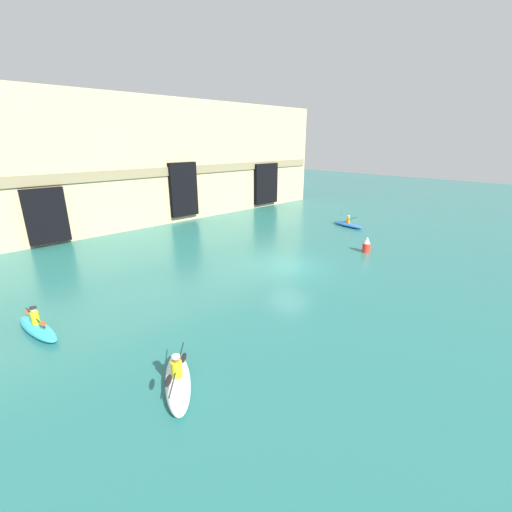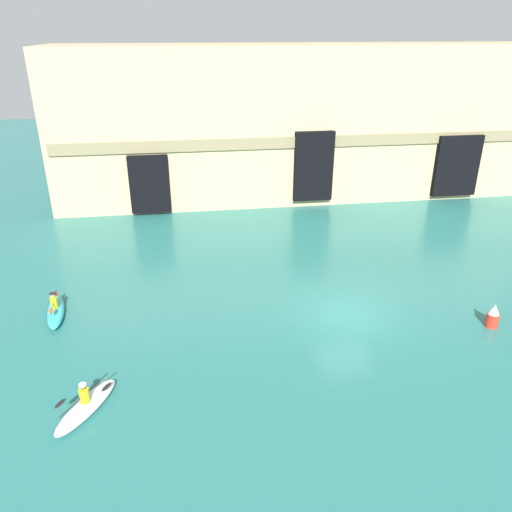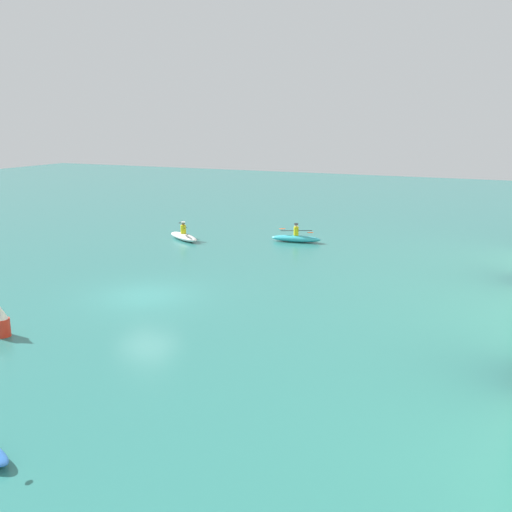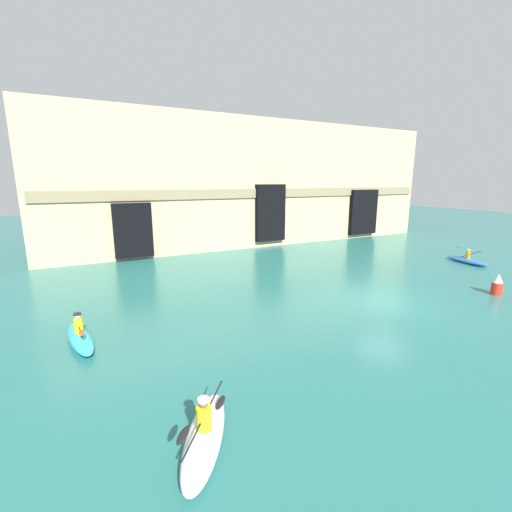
# 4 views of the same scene
# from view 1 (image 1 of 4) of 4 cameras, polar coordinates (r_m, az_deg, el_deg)

# --- Properties ---
(ground_plane) EXTENTS (120.00, 120.00, 0.00)m
(ground_plane) POSITION_cam_1_polar(r_m,az_deg,el_deg) (21.61, 5.62, -1.76)
(ground_plane) COLOR #28706B
(cliff_bluff) EXTENTS (37.09, 7.94, 11.16)m
(cliff_bluff) POSITION_cam_1_polar(r_m,az_deg,el_deg) (36.91, -15.67, 15.03)
(cliff_bluff) COLOR tan
(cliff_bluff) RESTS_ON ground
(kayak_white) EXTENTS (2.23, 3.08, 1.19)m
(kayak_white) POSITION_cam_1_polar(r_m,az_deg,el_deg) (11.92, -12.91, -19.56)
(kayak_white) COLOR white
(kayak_white) RESTS_ON ground
(kayak_cyan) EXTENTS (1.20, 3.25, 1.19)m
(kayak_cyan) POSITION_cam_1_polar(r_m,az_deg,el_deg) (16.91, -32.63, -10.02)
(kayak_cyan) COLOR #33B2C6
(kayak_cyan) RESTS_ON ground
(kayak_blue) EXTENTS (1.22, 3.37, 1.17)m
(kayak_blue) POSITION_cam_1_polar(r_m,az_deg,el_deg) (32.56, 15.07, 5.12)
(kayak_blue) COLOR blue
(kayak_blue) RESTS_ON ground
(marker_buoy) EXTENTS (0.56, 0.56, 1.13)m
(marker_buoy) POSITION_cam_1_polar(r_m,az_deg,el_deg) (25.33, 17.95, 1.73)
(marker_buoy) COLOR red
(marker_buoy) RESTS_ON ground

